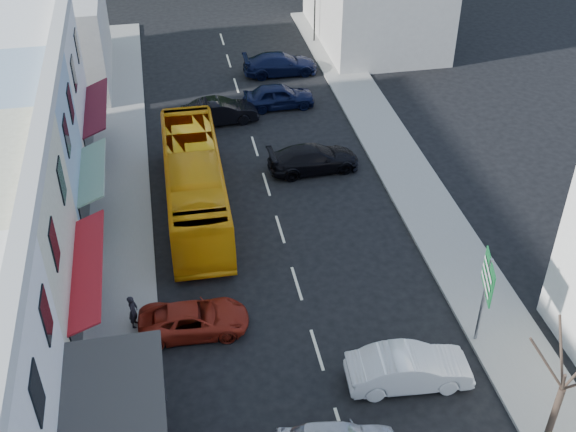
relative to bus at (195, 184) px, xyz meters
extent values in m
plane|color=black|center=(3.78, -10.37, -1.55)|extent=(120.00, 120.00, 0.00)
cube|color=gray|center=(-3.72, -0.37, -1.48)|extent=(3.00, 52.00, 0.15)
cube|color=gray|center=(11.28, -0.37, -1.48)|extent=(3.00, 52.00, 0.15)
cube|color=#A51921|center=(-4.62, -7.37, 1.50)|extent=(1.30, 6.80, 0.08)
cube|color=#195926|center=(-4.62, -0.37, 1.50)|extent=(1.30, 5.10, 0.08)
cube|color=white|center=(-8.72, 6.13, 2.45)|extent=(7.00, 7.00, 8.00)
cube|color=#551320|center=(-4.62, 6.13, 1.50)|extent=(1.30, 5.95, 0.08)
cube|color=#B7B2A8|center=(-8.22, 16.63, 1.45)|extent=(8.00, 10.00, 6.00)
imported|color=#FBA80E|center=(0.00, 0.00, 0.00)|extent=(2.65, 11.63, 3.10)
imported|color=silver|center=(6.71, -12.62, -0.85)|extent=(4.51, 2.10, 1.40)
imported|color=maroon|center=(-0.81, -8.40, -0.85)|extent=(4.68, 2.10, 1.40)
imported|color=black|center=(6.50, 2.55, -0.85)|extent=(4.59, 2.07, 1.40)
imported|color=black|center=(6.00, 10.12, -0.85)|extent=(4.41, 1.81, 1.40)
imported|color=black|center=(2.18, 8.78, -0.85)|extent=(4.55, 2.19, 1.40)
imported|color=black|center=(6.95, 14.87, -0.85)|extent=(4.51, 1.86, 1.40)
imported|color=black|center=(-3.15, -7.81, -0.55)|extent=(0.55, 0.69, 1.70)
camera|label=1|loc=(-1.07, -29.59, 19.21)|focal=45.00mm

